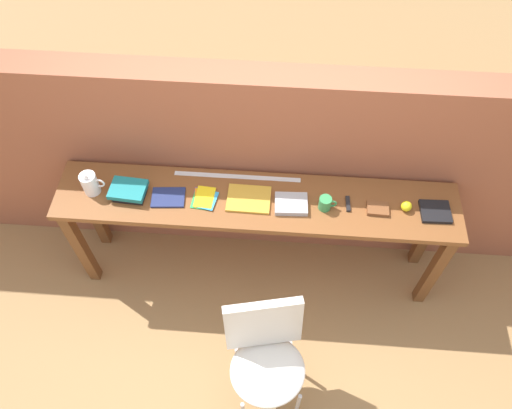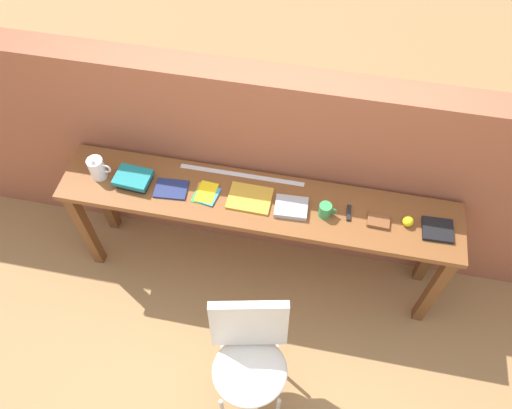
% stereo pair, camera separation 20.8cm
% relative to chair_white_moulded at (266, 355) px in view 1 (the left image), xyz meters
% --- Properties ---
extents(ground_plane, '(40.00, 40.00, 0.00)m').
position_rel_chair_white_moulded_xyz_m(ground_plane, '(-0.12, 0.54, -0.53)').
color(ground_plane, '#9E7547').
extents(brick_wall_back, '(6.00, 0.20, 1.58)m').
position_rel_chair_white_moulded_xyz_m(brick_wall_back, '(-0.12, 1.18, 0.26)').
color(brick_wall_back, '#935138').
rests_on(brick_wall_back, ground).
extents(sideboard, '(2.50, 0.44, 0.88)m').
position_rel_chair_white_moulded_xyz_m(sideboard, '(-0.12, 0.84, 0.21)').
color(sideboard, brown).
rests_on(sideboard, ground).
extents(chair_white_moulded, '(0.52, 0.53, 0.89)m').
position_rel_chair_white_moulded_xyz_m(chair_white_moulded, '(0.00, 0.00, 0.00)').
color(chair_white_moulded, silver).
rests_on(chair_white_moulded, ground).
extents(pitcher_white, '(0.14, 0.10, 0.18)m').
position_rel_chair_white_moulded_xyz_m(pitcher_white, '(-1.13, 0.83, 0.43)').
color(pitcher_white, white).
rests_on(pitcher_white, sideboard).
extents(book_stack_leftmost, '(0.23, 0.18, 0.07)m').
position_rel_chair_white_moulded_xyz_m(book_stack_leftmost, '(-0.90, 0.82, 0.39)').
color(book_stack_leftmost, black).
rests_on(book_stack_leftmost, sideboard).
extents(magazine_cycling, '(0.21, 0.16, 0.01)m').
position_rel_chair_white_moulded_xyz_m(magazine_cycling, '(-0.66, 0.81, 0.36)').
color(magazine_cycling, navy).
rests_on(magazine_cycling, sideboard).
extents(pamphlet_pile_colourful, '(0.16, 0.18, 0.01)m').
position_rel_chair_white_moulded_xyz_m(pamphlet_pile_colourful, '(-0.44, 0.82, 0.36)').
color(pamphlet_pile_colourful, purple).
rests_on(pamphlet_pile_colourful, sideboard).
extents(book_open_centre, '(0.27, 0.21, 0.02)m').
position_rel_chair_white_moulded_xyz_m(book_open_centre, '(-0.16, 0.83, 0.36)').
color(book_open_centre, gold).
rests_on(book_open_centre, sideboard).
extents(book_grey_hardcover, '(0.20, 0.16, 0.03)m').
position_rel_chair_white_moulded_xyz_m(book_grey_hardcover, '(0.10, 0.81, 0.37)').
color(book_grey_hardcover, '#9E9EA3').
rests_on(book_grey_hardcover, sideboard).
extents(mug, '(0.11, 0.08, 0.09)m').
position_rel_chair_white_moulded_xyz_m(mug, '(0.30, 0.81, 0.40)').
color(mug, '#338C4C').
rests_on(mug, sideboard).
extents(multitool_folded, '(0.03, 0.11, 0.02)m').
position_rel_chair_white_moulded_xyz_m(multitool_folded, '(0.44, 0.84, 0.36)').
color(multitool_folded, black).
rests_on(multitool_folded, sideboard).
extents(leather_journal_brown, '(0.13, 0.10, 0.02)m').
position_rel_chair_white_moulded_xyz_m(leather_journal_brown, '(0.62, 0.82, 0.37)').
color(leather_journal_brown, brown).
rests_on(leather_journal_brown, sideboard).
extents(sports_ball_small, '(0.07, 0.07, 0.07)m').
position_rel_chair_white_moulded_xyz_m(sports_ball_small, '(0.79, 0.83, 0.39)').
color(sports_ball_small, yellow).
rests_on(sports_ball_small, sideboard).
extents(book_repair_rightmost, '(0.18, 0.17, 0.02)m').
position_rel_chair_white_moulded_xyz_m(book_repair_rightmost, '(0.96, 0.82, 0.36)').
color(book_repair_rightmost, black).
rests_on(book_repair_rightmost, sideboard).
extents(ruler_metal_back_edge, '(0.80, 0.03, 0.00)m').
position_rel_chair_white_moulded_xyz_m(ruler_metal_back_edge, '(-0.25, 1.01, 0.35)').
color(ruler_metal_back_edge, silver).
rests_on(ruler_metal_back_edge, sideboard).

